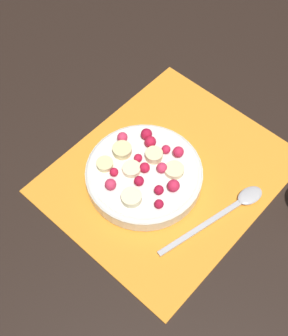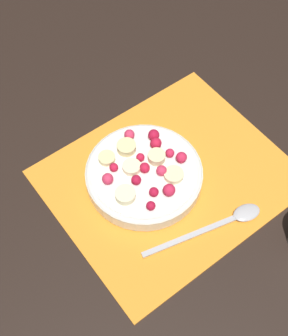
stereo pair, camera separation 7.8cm
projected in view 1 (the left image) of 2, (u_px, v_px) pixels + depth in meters
ground_plane at (168, 174)px, 0.82m from camera, size 3.00×3.00×0.00m
placemat at (168, 173)px, 0.82m from camera, size 0.40×0.33×0.01m
fruit_bowl at (144, 173)px, 0.79m from camera, size 0.20×0.20×0.05m
spoon at (233, 206)px, 0.78m from camera, size 0.21×0.07×0.01m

